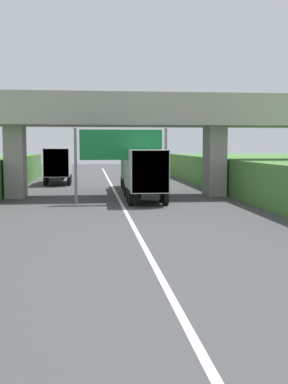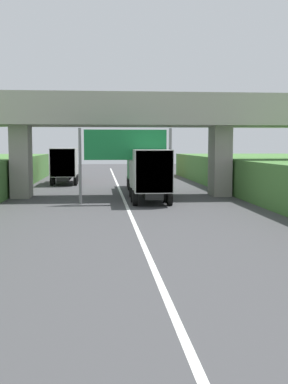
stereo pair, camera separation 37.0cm
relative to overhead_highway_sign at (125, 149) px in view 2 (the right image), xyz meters
name	(u,v)px [view 2 (the right image)]	position (x,y,z in m)	size (l,w,h in m)	color
lane_centre_stripe	(129,211)	(0.00, -3.33, -3.46)	(0.20, 101.54, 0.01)	white
overpass_bridge	(122,121)	(0.00, 4.36, 1.96)	(40.00, 4.80, 7.28)	#9E998E
overhead_highway_sign	(125,149)	(0.00, 0.00, 0.00)	(5.88, 0.18, 4.78)	slate
truck_red	(65,164)	(-5.00, 16.56, -1.53)	(2.44, 7.30, 3.44)	black
truck_green	(142,167)	(1.89, 9.75, -1.53)	(2.44, 7.30, 3.44)	black
truck_silver	(149,172)	(1.59, 1.18, -1.53)	(2.44, 7.30, 3.44)	black
car_orange	(156,169)	(5.01, 26.21, -2.61)	(1.86, 4.10, 1.72)	orange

